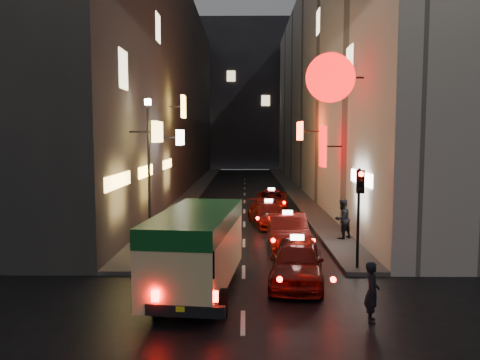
{
  "coord_description": "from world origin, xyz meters",
  "views": [
    {
      "loc": [
        0.06,
        -7.54,
        4.72
      ],
      "look_at": [
        -0.18,
        13.0,
        2.83
      ],
      "focal_mm": 35.0,
      "sensor_mm": 36.0,
      "label": 1
    }
  ],
  "objects_px": {
    "minibus": "(197,241)",
    "traffic_light": "(360,196)",
    "pedestrian_crossing": "(372,288)",
    "lamp_post": "(149,160)",
    "taxi_near": "(297,258)"
  },
  "relations": [
    {
      "from": "minibus",
      "to": "traffic_light",
      "type": "relative_size",
      "value": 1.72
    },
    {
      "from": "pedestrian_crossing",
      "to": "lamp_post",
      "type": "bearing_deg",
      "value": 48.27
    },
    {
      "from": "pedestrian_crossing",
      "to": "traffic_light",
      "type": "relative_size",
      "value": 0.5
    },
    {
      "from": "taxi_near",
      "to": "minibus",
      "type": "bearing_deg",
      "value": -163.07
    },
    {
      "from": "minibus",
      "to": "taxi_near",
      "type": "distance_m",
      "value": 3.36
    },
    {
      "from": "minibus",
      "to": "traffic_light",
      "type": "xyz_separation_m",
      "value": [
        5.4,
        2.14,
        1.11
      ]
    },
    {
      "from": "minibus",
      "to": "taxi_near",
      "type": "height_order",
      "value": "minibus"
    },
    {
      "from": "lamp_post",
      "to": "pedestrian_crossing",
      "type": "bearing_deg",
      "value": -49.83
    },
    {
      "from": "pedestrian_crossing",
      "to": "lamp_post",
      "type": "height_order",
      "value": "lamp_post"
    },
    {
      "from": "minibus",
      "to": "lamp_post",
      "type": "xyz_separation_m",
      "value": [
        -2.8,
        6.67,
        2.14
      ]
    },
    {
      "from": "taxi_near",
      "to": "pedestrian_crossing",
      "type": "distance_m",
      "value": 3.54
    },
    {
      "from": "pedestrian_crossing",
      "to": "traffic_light",
      "type": "bearing_deg",
      "value": -1.03
    },
    {
      "from": "minibus",
      "to": "traffic_light",
      "type": "distance_m",
      "value": 5.92
    },
    {
      "from": "lamp_post",
      "to": "traffic_light",
      "type": "bearing_deg",
      "value": -28.91
    },
    {
      "from": "minibus",
      "to": "lamp_post",
      "type": "bearing_deg",
      "value": 112.76
    }
  ]
}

